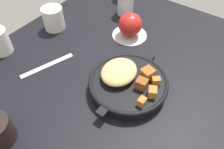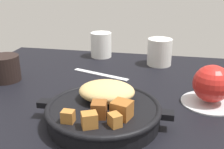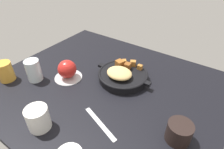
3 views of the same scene
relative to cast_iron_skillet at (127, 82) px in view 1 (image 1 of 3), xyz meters
The scene contains 7 objects.
ground_plane 9.66cm from the cast_iron_skillet, 61.96° to the left, with size 97.22×83.09×2.40cm, color black.
cast_iron_skillet is the anchor object (origin of this frame).
saucer_plate 25.23cm from the cast_iron_skillet, 31.07° to the left, with size 12.71×12.71×0.60cm, color #B7BABF.
red_apple 25.19cm from the cast_iron_skillet, 31.07° to the left, with size 8.38×8.38×8.38cm, color red.
butter_knife 26.96cm from the cast_iron_skillet, 105.24° to the left, with size 17.77×1.60×0.36cm, color silver.
ceramic_mug_white 39.56cm from the cast_iron_skillet, 76.85° to the left, with size 7.58×7.58×8.34cm, color silver.
water_glass_tall 39.78cm from the cast_iron_skillet, 34.32° to the left, with size 6.40×6.40×9.95cm, color silver.
Camera 1 is at (-40.29, -28.35, 51.40)cm, focal length 36.08 mm.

